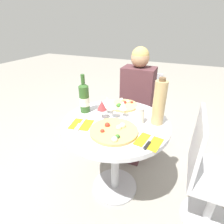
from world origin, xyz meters
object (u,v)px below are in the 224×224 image
(pizza_large, at_px, (114,131))
(tall_carafe, at_px, (159,103))
(wine_bottle, at_px, (84,98))
(dining_table, at_px, (115,137))
(seated_diner, at_px, (135,110))
(chair_empty_side, at_px, (210,177))
(chair_behind_diner, at_px, (138,112))

(pizza_large, xyz_separation_m, tall_carafe, (0.24, 0.24, 0.15))
(wine_bottle, bearing_deg, pizza_large, -29.61)
(dining_table, relative_size, wine_bottle, 2.57)
(tall_carafe, bearing_deg, seated_diner, 121.49)
(pizza_large, bearing_deg, seated_diner, 94.87)
(seated_diner, relative_size, chair_empty_side, 1.34)
(chair_behind_diner, height_order, chair_empty_side, same)
(dining_table, xyz_separation_m, pizza_large, (0.05, -0.14, 0.15))
(chair_empty_side, relative_size, tall_carafe, 2.54)
(chair_empty_side, bearing_deg, chair_behind_diner, -135.52)
(chair_behind_diner, distance_m, wine_bottle, 0.85)
(seated_diner, bearing_deg, chair_empty_side, 140.86)
(dining_table, relative_size, tall_carafe, 2.35)
(dining_table, bearing_deg, chair_behind_diner, 91.35)
(pizza_large, bearing_deg, tall_carafe, 44.36)
(wine_bottle, bearing_deg, chair_empty_side, -2.70)
(chair_behind_diner, xyz_separation_m, tall_carafe, (0.31, -0.65, 0.45))
(chair_behind_diner, distance_m, chair_empty_side, 1.04)
(dining_table, height_order, chair_empty_side, chair_empty_side)
(chair_behind_diner, distance_m, pizza_large, 0.94)
(tall_carafe, bearing_deg, dining_table, -161.30)
(seated_diner, distance_m, pizza_large, 0.77)
(dining_table, relative_size, chair_behind_diner, 0.93)
(seated_diner, height_order, tall_carafe, seated_diner)
(chair_behind_diner, relative_size, chair_empty_side, 1.00)
(chair_empty_side, bearing_deg, seated_diner, -129.14)
(dining_table, height_order, tall_carafe, tall_carafe)
(pizza_large, distance_m, tall_carafe, 0.37)
(seated_diner, bearing_deg, pizza_large, 94.87)
(dining_table, distance_m, pizza_large, 0.21)
(chair_behind_diner, bearing_deg, seated_diner, 90.00)
(chair_behind_diner, distance_m, seated_diner, 0.18)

